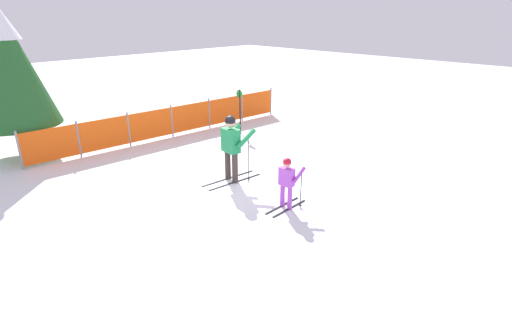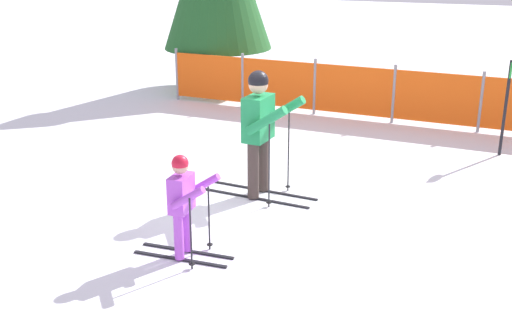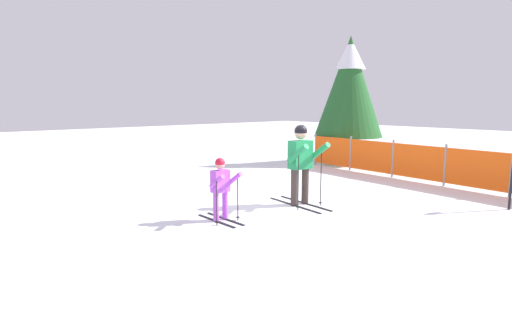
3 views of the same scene
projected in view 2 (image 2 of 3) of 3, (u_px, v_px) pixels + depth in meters
The scene contains 5 objects.
ground_plane at pixel (247, 198), 8.78m from camera, with size 60.00×60.00×0.00m, color white.
skier_adult at pixel (260, 123), 8.55m from camera, with size 1.67×0.78×1.74m.
skier_child at pixel (183, 198), 6.95m from camera, with size 1.12×0.56×1.19m.
safety_fence at pixel (394, 94), 12.22m from camera, with size 9.57×0.65×1.13m.
trail_marker at pixel (507, 98), 10.24m from camera, with size 0.05×0.28×1.57m.
Camera 2 is at (2.92, -7.59, 3.35)m, focal length 45.00 mm.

